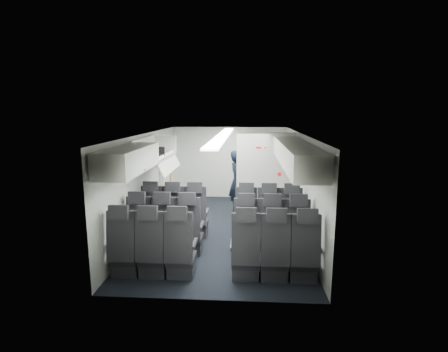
# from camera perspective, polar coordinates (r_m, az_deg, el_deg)

# --- Properties ---
(cabin_shell) EXTENTS (3.41, 6.01, 2.16)m
(cabin_shell) POSITION_cam_1_polar(r_m,az_deg,el_deg) (7.68, -0.19, -0.74)
(cabin_shell) COLOR black
(cabin_shell) RESTS_ON ground
(seat_row_front) EXTENTS (3.33, 0.56, 1.24)m
(seat_row_front) POSITION_cam_1_polar(r_m,az_deg,el_deg) (7.35, -0.47, -7.09)
(seat_row_front) COLOR black
(seat_row_front) RESTS_ON cabin_shell
(seat_row_mid) EXTENTS (3.33, 0.56, 1.24)m
(seat_row_mid) POSITION_cam_1_polar(r_m,az_deg,el_deg) (6.50, -1.06, -9.51)
(seat_row_mid) COLOR black
(seat_row_mid) RESTS_ON cabin_shell
(seat_row_rear) EXTENTS (3.33, 0.56, 1.24)m
(seat_row_rear) POSITION_cam_1_polar(r_m,az_deg,el_deg) (5.67, -1.83, -12.64)
(seat_row_rear) COLOR black
(seat_row_rear) RESTS_ON cabin_shell
(overhead_bin_left_rear) EXTENTS (0.53, 1.80, 0.40)m
(overhead_bin_left_rear) POSITION_cam_1_polar(r_m,az_deg,el_deg) (5.89, -15.30, 2.62)
(overhead_bin_left_rear) COLOR white
(overhead_bin_left_rear) RESTS_ON cabin_shell
(overhead_bin_left_front_open) EXTENTS (0.64, 1.70, 0.72)m
(overhead_bin_left_front_open) POSITION_cam_1_polar(r_m,az_deg,el_deg) (7.58, -11.30, 3.58)
(overhead_bin_left_front_open) COLOR #9E9E93
(overhead_bin_left_front_open) RESTS_ON cabin_shell
(overhead_bin_right_rear) EXTENTS (0.53, 1.80, 0.40)m
(overhead_bin_right_rear) POSITION_cam_1_polar(r_m,az_deg,el_deg) (5.64, 12.73, 2.40)
(overhead_bin_right_rear) COLOR white
(overhead_bin_right_rear) RESTS_ON cabin_shell
(overhead_bin_right_front) EXTENTS (0.53, 1.70, 0.40)m
(overhead_bin_right_front) POSITION_cam_1_polar(r_m,az_deg,el_deg) (7.36, 10.64, 4.37)
(overhead_bin_right_front) COLOR white
(overhead_bin_right_front) RESTS_ON cabin_shell
(bulkhead_partition) EXTENTS (1.40, 0.15, 2.13)m
(bulkhead_partition) POSITION_cam_1_polar(r_m,az_deg,el_deg) (8.47, 6.81, -0.07)
(bulkhead_partition) COLOR silver
(bulkhead_partition) RESTS_ON cabin_shell
(galley_unit) EXTENTS (0.85, 0.52, 1.90)m
(galley_unit) POSITION_cam_1_polar(r_m,az_deg,el_deg) (10.38, 6.07, 1.23)
(galley_unit) COLOR #939399
(galley_unit) RESTS_ON cabin_shell
(boarding_door) EXTENTS (0.12, 1.27, 1.86)m
(boarding_door) POSITION_cam_1_polar(r_m,az_deg,el_deg) (9.47, -9.49, 0.25)
(boarding_door) COLOR silver
(boarding_door) RESTS_ON cabin_shell
(flight_attendant) EXTENTS (0.56, 0.69, 1.65)m
(flight_attendant) POSITION_cam_1_polar(r_m,az_deg,el_deg) (9.03, 2.12, -0.96)
(flight_attendant) COLOR black
(flight_attendant) RESTS_ON ground
(carry_on_bag) EXTENTS (0.41, 0.34, 0.21)m
(carry_on_bag) POSITION_cam_1_polar(r_m,az_deg,el_deg) (7.52, -11.04, 3.82)
(carry_on_bag) COLOR black
(carry_on_bag) RESTS_ON overhead_bin_left_front_open
(papers) EXTENTS (0.18, 0.10, 0.13)m
(papers) POSITION_cam_1_polar(r_m,az_deg,el_deg) (8.93, 3.35, 0.74)
(papers) COLOR white
(papers) RESTS_ON flight_attendant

